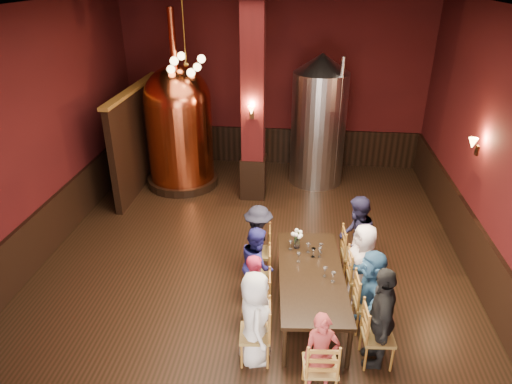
# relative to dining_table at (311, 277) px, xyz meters

# --- Properties ---
(room) EXTENTS (10.00, 10.02, 4.50)m
(room) POSITION_rel_dining_table_xyz_m (-1.06, 1.27, 1.56)
(room) COLOR black
(room) RESTS_ON ground
(wainscot_right) EXTENTS (0.08, 9.90, 1.00)m
(wainscot_right) POSITION_rel_dining_table_xyz_m (2.90, 1.27, -0.19)
(wainscot_right) COLOR black
(wainscot_right) RESTS_ON ground
(wainscot_back) EXTENTS (7.90, 0.08, 1.00)m
(wainscot_back) POSITION_rel_dining_table_xyz_m (-1.06, 6.23, -0.19)
(wainscot_back) COLOR black
(wainscot_back) RESTS_ON ground
(wainscot_left) EXTENTS (0.08, 9.90, 1.00)m
(wainscot_left) POSITION_rel_dining_table_xyz_m (-5.02, 1.27, -0.19)
(wainscot_left) COLOR black
(wainscot_left) RESTS_ON ground
(column) EXTENTS (0.58, 0.58, 4.50)m
(column) POSITION_rel_dining_table_xyz_m (-1.36, 4.07, 1.56)
(column) COLOR #460F0F
(column) RESTS_ON ground
(partition) EXTENTS (0.22, 3.50, 2.40)m
(partition) POSITION_rel_dining_table_xyz_m (-4.26, 4.47, 0.51)
(partition) COLOR black
(partition) RESTS_ON ground
(pendant_cluster) EXTENTS (0.90, 0.90, 1.70)m
(pendant_cluster) POSITION_rel_dining_table_xyz_m (-2.86, 4.17, 2.41)
(pendant_cluster) COLOR #A57226
(pendant_cluster) RESTS_ON room
(sconce_wall) EXTENTS (0.20, 0.20, 0.36)m
(sconce_wall) POSITION_rel_dining_table_xyz_m (2.84, 2.07, 1.51)
(sconce_wall) COLOR black
(sconce_wall) RESTS_ON room
(sconce_column) EXTENTS (0.20, 0.20, 0.36)m
(sconce_column) POSITION_rel_dining_table_xyz_m (-1.36, 3.77, 1.51)
(sconce_column) COLOR black
(sconce_column) RESTS_ON column
(dining_table) EXTENTS (1.19, 2.47, 0.75)m
(dining_table) POSITION_rel_dining_table_xyz_m (0.00, 0.00, 0.00)
(dining_table) COLOR black
(dining_table) RESTS_ON ground
(chair_0) EXTENTS (0.50, 0.50, 0.92)m
(chair_0) POSITION_rel_dining_table_xyz_m (-0.77, -1.06, -0.23)
(chair_0) COLOR #9C6727
(chair_0) RESTS_ON ground
(person_0) EXTENTS (0.59, 0.78, 1.45)m
(person_0) POSITION_rel_dining_table_xyz_m (-0.77, -1.06, 0.04)
(person_0) COLOR silver
(person_0) RESTS_ON ground
(chair_1) EXTENTS (0.50, 0.50, 0.92)m
(chair_1) POSITION_rel_dining_table_xyz_m (-0.82, -0.40, -0.23)
(chair_1) COLOR #9C6727
(chair_1) RESTS_ON ground
(person_1) EXTENTS (0.36, 0.50, 1.29)m
(person_1) POSITION_rel_dining_table_xyz_m (-0.82, -0.40, -0.04)
(person_1) COLOR #A31C39
(person_1) RESTS_ON ground
(chair_2) EXTENTS (0.50, 0.50, 0.92)m
(chair_2) POSITION_rel_dining_table_xyz_m (-0.87, 0.26, -0.23)
(chair_2) COLOR #9C6727
(chair_2) RESTS_ON ground
(person_2) EXTENTS (0.45, 0.71, 1.36)m
(person_2) POSITION_rel_dining_table_xyz_m (-0.87, 0.26, -0.01)
(person_2) COLOR navy
(person_2) RESTS_ON ground
(chair_3) EXTENTS (0.50, 0.50, 0.92)m
(chair_3) POSITION_rel_dining_table_xyz_m (-0.93, 0.93, -0.23)
(chair_3) COLOR #9C6727
(chair_3) RESTS_ON ground
(person_3) EXTENTS (0.57, 0.92, 1.37)m
(person_3) POSITION_rel_dining_table_xyz_m (-0.93, 0.93, -0.00)
(person_3) COLOR black
(person_3) RESTS_ON ground
(chair_4) EXTENTS (0.50, 0.50, 0.92)m
(chair_4) POSITION_rel_dining_table_xyz_m (0.93, -0.93, -0.23)
(chair_4) COLOR #9C6727
(chair_4) RESTS_ON ground
(person_4) EXTENTS (0.45, 0.95, 1.58)m
(person_4) POSITION_rel_dining_table_xyz_m (0.93, -0.93, 0.10)
(person_4) COLOR black
(person_4) RESTS_ON ground
(chair_5) EXTENTS (0.50, 0.50, 0.92)m
(chair_5) POSITION_rel_dining_table_xyz_m (0.87, -0.26, -0.23)
(chair_5) COLOR #9C6727
(chair_5) RESTS_ON ground
(person_5) EXTENTS (0.57, 1.33, 1.39)m
(person_5) POSITION_rel_dining_table_xyz_m (0.87, -0.26, 0.01)
(person_5) COLOR #29537D
(person_5) RESTS_ON ground
(chair_6) EXTENTS (0.50, 0.50, 0.92)m
(chair_6) POSITION_rel_dining_table_xyz_m (0.82, 0.40, -0.23)
(chair_6) COLOR #9C6727
(chair_6) RESTS_ON ground
(person_6) EXTENTS (0.67, 0.81, 1.42)m
(person_6) POSITION_rel_dining_table_xyz_m (0.82, 0.40, 0.02)
(person_6) COLOR white
(person_6) RESTS_ON ground
(chair_7) EXTENTS (0.50, 0.50, 0.92)m
(chair_7) POSITION_rel_dining_table_xyz_m (0.77, 1.06, -0.23)
(chair_7) COLOR #9C6727
(chair_7) RESTS_ON ground
(person_7) EXTENTS (0.52, 0.82, 1.56)m
(person_7) POSITION_rel_dining_table_xyz_m (0.77, 1.06, 0.09)
(person_7) COLOR #1C1A35
(person_7) RESTS_ON ground
(chair_8) EXTENTS (0.50, 0.50, 0.92)m
(chair_8) POSITION_rel_dining_table_xyz_m (0.12, -1.55, -0.23)
(chair_8) COLOR #9C6727
(chair_8) RESTS_ON ground
(person_8) EXTENTS (0.48, 0.34, 1.25)m
(person_8) POSITION_rel_dining_table_xyz_m (0.12, -1.55, -0.06)
(person_8) COLOR #993333
(person_8) RESTS_ON ground
(copper_kettle) EXTENTS (1.80, 1.80, 4.24)m
(copper_kettle) POSITION_rel_dining_table_xyz_m (-3.24, 4.56, 0.86)
(copper_kettle) COLOR black
(copper_kettle) RESTS_ON ground
(steel_vessel) EXTENTS (1.77, 1.77, 3.24)m
(steel_vessel) POSITION_rel_dining_table_xyz_m (0.14, 5.10, 0.93)
(steel_vessel) COLOR #B2B2B7
(steel_vessel) RESTS_ON ground
(rose_vase) EXTENTS (0.20, 0.20, 0.34)m
(rose_vase) POSITION_rel_dining_table_xyz_m (-0.25, 0.71, 0.29)
(rose_vase) COLOR white
(rose_vase) RESTS_ON dining_table
(wine_glass_0) EXTENTS (0.07, 0.07, 0.17)m
(wine_glass_0) POSITION_rel_dining_table_xyz_m (0.15, 0.60, 0.15)
(wine_glass_0) COLOR white
(wine_glass_0) RESTS_ON dining_table
(wine_glass_1) EXTENTS (0.07, 0.07, 0.17)m
(wine_glass_1) POSITION_rel_dining_table_xyz_m (0.13, 0.47, 0.15)
(wine_glass_1) COLOR white
(wine_glass_1) RESTS_ON dining_table
(wine_glass_2) EXTENTS (0.07, 0.07, 0.17)m
(wine_glass_2) POSITION_rel_dining_table_xyz_m (-0.35, 0.64, 0.15)
(wine_glass_2) COLOR white
(wine_glass_2) RESTS_ON dining_table
(wine_glass_3) EXTENTS (0.07, 0.07, 0.17)m
(wine_glass_3) POSITION_rel_dining_table_xyz_m (0.20, -0.05, 0.15)
(wine_glass_3) COLOR white
(wine_glass_3) RESTS_ON dining_table
(wine_glass_4) EXTENTS (0.07, 0.07, 0.17)m
(wine_glass_4) POSITION_rel_dining_table_xyz_m (0.32, -0.16, 0.15)
(wine_glass_4) COLOR white
(wine_glass_4) RESTS_ON dining_table
(wine_glass_5) EXTENTS (0.07, 0.07, 0.17)m
(wine_glass_5) POSITION_rel_dining_table_xyz_m (-0.21, 0.30, 0.15)
(wine_glass_5) COLOR white
(wine_glass_5) RESTS_ON dining_table
(wine_glass_6) EXTENTS (0.07, 0.07, 0.17)m
(wine_glass_6) POSITION_rel_dining_table_xyz_m (-0.06, 0.59, 0.15)
(wine_glass_6) COLOR white
(wine_glass_6) RESTS_ON dining_table
(wine_glass_7) EXTENTS (0.07, 0.07, 0.17)m
(wine_glass_7) POSITION_rel_dining_table_xyz_m (0.02, 0.46, 0.15)
(wine_glass_7) COLOR white
(wine_glass_7) RESTS_ON dining_table
(wine_glass_8) EXTENTS (0.07, 0.07, 0.17)m
(wine_glass_8) POSITION_rel_dining_table_xyz_m (0.03, 0.46, 0.15)
(wine_glass_8) COLOR white
(wine_glass_8) RESTS_ON dining_table
(wine_glass_9) EXTENTS (0.07, 0.07, 0.17)m
(wine_glass_9) POSITION_rel_dining_table_xyz_m (-0.26, 0.73, 0.15)
(wine_glass_9) COLOR white
(wine_glass_9) RESTS_ON dining_table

